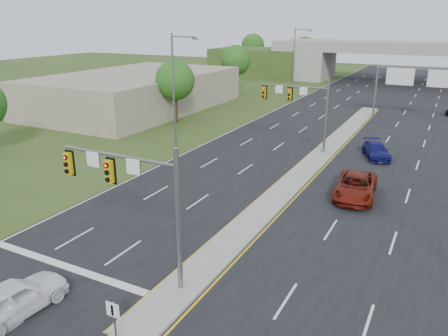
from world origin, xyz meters
name	(u,v)px	position (x,y,z in m)	size (l,w,h in m)	color
ground	(181,290)	(0.00, 0.00, 0.00)	(240.00, 240.00, 0.00)	#324518
road	(347,131)	(0.00, 35.00, 0.01)	(24.00, 160.00, 0.02)	black
median	(317,159)	(0.00, 23.00, 0.10)	(2.00, 54.00, 0.16)	gray
lane_markings	(328,143)	(-0.60, 28.91, 0.02)	(23.72, 160.00, 0.01)	gold
signal_mast_near	(135,190)	(-2.26, -0.07, 4.73)	(6.62, 0.60, 7.00)	slate
signal_mast_far	(303,103)	(-2.26, 24.93, 4.73)	(6.62, 0.60, 7.00)	slate
keep_right_sign	(114,318)	(0.00, -4.53, 1.52)	(0.60, 0.13, 2.20)	slate
sign_gantry	(423,79)	(6.68, 44.92, 5.24)	(11.58, 0.44, 6.67)	slate
overpass	(399,66)	(0.00, 80.00, 3.55)	(80.00, 14.00, 8.10)	gray
lightpole_l_mid	(175,87)	(-13.30, 20.00, 6.10)	(2.85, 0.25, 11.00)	slate
lightpole_l_far	(295,59)	(-13.30, 55.00, 6.10)	(2.85, 0.25, 11.00)	slate
tree_l_near	(175,80)	(-20.00, 30.00, 5.18)	(4.80, 4.80, 7.60)	#382316
tree_l_mid	(236,60)	(-24.00, 55.00, 5.51)	(5.20, 5.20, 8.12)	#382316
tree_back_a	(253,45)	(-38.00, 94.00, 5.84)	(6.00, 6.00, 8.85)	#382316
tree_back_b	(304,48)	(-24.00, 94.00, 5.51)	(5.60, 5.60, 8.32)	#382316
commercial_building	(137,91)	(-30.00, 35.00, 2.50)	(18.00, 30.00, 5.00)	gray
car_white	(13,299)	(-5.35, -4.85, 0.84)	(1.93, 4.80, 1.63)	white
car_far_a	(356,186)	(4.90, 15.46, 0.83)	(2.70, 5.85, 1.63)	#67140A
car_far_b	(376,150)	(4.63, 26.11, 0.69)	(1.89, 4.64, 1.35)	#0E0D52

